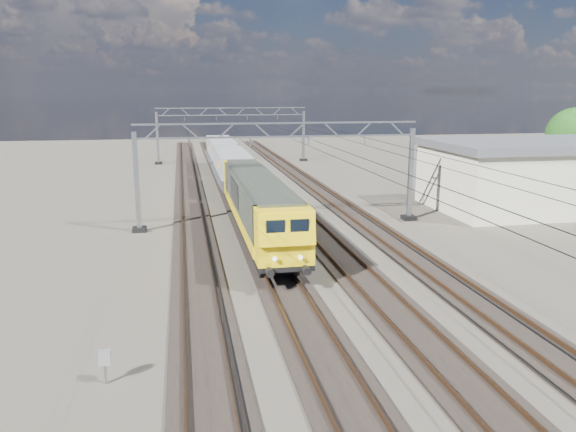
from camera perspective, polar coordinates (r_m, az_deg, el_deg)
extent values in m
plane|color=#2A251F|center=(35.29, 0.30, -2.45)|extent=(160.00, 160.00, 0.00)
cube|color=black|center=(34.67, -9.49, -2.79)|extent=(2.60, 140.00, 0.12)
cube|color=brown|center=(34.63, -10.70, -2.59)|extent=(0.08, 140.00, 0.16)
cube|color=brown|center=(34.65, -8.31, -2.49)|extent=(0.08, 140.00, 0.16)
cube|color=black|center=(34.96, -2.92, -2.50)|extent=(2.60, 140.00, 0.12)
cube|color=brown|center=(34.83, -4.10, -2.30)|extent=(0.08, 140.00, 0.16)
cube|color=brown|center=(35.02, -1.76, -2.20)|extent=(0.08, 140.00, 0.16)
cube|color=black|center=(35.70, 3.45, -2.19)|extent=(2.60, 140.00, 0.12)
cube|color=brown|center=(35.49, 2.33, -2.00)|extent=(0.08, 140.00, 0.16)
cube|color=brown|center=(35.84, 4.57, -1.89)|extent=(0.08, 140.00, 0.16)
cube|color=black|center=(36.86, 9.50, -1.87)|extent=(2.60, 140.00, 0.12)
cube|color=brown|center=(36.58, 8.45, -1.69)|extent=(0.08, 140.00, 0.16)
cube|color=brown|center=(37.07, 10.55, -1.58)|extent=(0.08, 140.00, 0.16)
cube|color=gray|center=(38.03, -15.11, 3.29)|extent=(0.30, 0.30, 6.60)
cube|color=gray|center=(41.16, 12.34, 4.12)|extent=(0.30, 0.30, 6.60)
cube|color=black|center=(38.64, -14.84, -1.32)|extent=(0.90, 0.90, 0.30)
cube|color=black|center=(41.72, 12.14, -0.17)|extent=(0.90, 0.90, 0.30)
cube|color=gray|center=(38.08, -0.86, 9.42)|extent=(19.30, 0.18, 0.12)
cube|color=gray|center=(38.14, -0.85, 8.07)|extent=(19.30, 0.18, 0.12)
cube|color=gray|center=(37.59, -13.57, 8.34)|extent=(1.03, 0.10, 0.94)
cube|color=gray|center=(37.55, -9.92, 8.50)|extent=(1.03, 0.10, 0.94)
cube|color=gray|center=(37.66, -6.26, 8.62)|extent=(1.03, 0.10, 0.94)
cube|color=gray|center=(37.92, -2.64, 8.71)|extent=(1.03, 0.10, 0.94)
cube|color=gray|center=(38.33, 0.92, 8.76)|extent=(1.03, 0.10, 0.94)
cube|color=gray|center=(38.88, 4.39, 8.78)|extent=(1.03, 0.10, 0.94)
cube|color=gray|center=(39.56, 7.75, 8.77)|extent=(1.03, 0.10, 0.94)
cube|color=gray|center=(40.37, 10.99, 8.73)|extent=(1.03, 0.10, 0.94)
cube|color=gray|center=(37.61, -9.97, 7.32)|extent=(0.06, 0.06, 0.65)
cube|color=gray|center=(37.88, -3.86, 7.51)|extent=(0.06, 0.06, 0.65)
cube|color=gray|center=(38.56, 2.10, 7.62)|extent=(0.06, 0.06, 0.65)
cube|color=gray|center=(39.64, 7.80, 7.65)|extent=(0.06, 0.06, 0.65)
cube|color=gray|center=(73.75, -13.12, 7.69)|extent=(0.30, 0.30, 6.60)
cube|color=gray|center=(75.41, 1.59, 8.11)|extent=(0.30, 0.30, 6.60)
cube|color=black|center=(74.07, -13.00, 5.26)|extent=(0.90, 0.90, 0.30)
cube|color=black|center=(75.72, 1.58, 5.73)|extent=(0.90, 0.90, 0.30)
cube|color=gray|center=(73.78, -5.75, 10.87)|extent=(19.30, 0.18, 0.12)
cube|color=gray|center=(73.81, -5.74, 10.17)|extent=(19.30, 0.18, 0.12)
cube|color=gray|center=(73.52, -12.31, 10.29)|extent=(1.03, 0.10, 0.94)
cube|color=gray|center=(73.51, -10.43, 10.37)|extent=(1.03, 0.10, 0.94)
cube|color=gray|center=(73.56, -8.55, 10.44)|extent=(1.03, 0.10, 0.94)
cube|color=gray|center=(73.70, -6.68, 10.50)|extent=(1.03, 0.10, 0.94)
cube|color=gray|center=(73.91, -4.81, 10.54)|extent=(1.03, 0.10, 0.94)
cube|color=gray|center=(74.19, -2.96, 10.58)|extent=(1.03, 0.10, 0.94)
cube|color=gray|center=(74.55, -1.12, 10.60)|extent=(1.03, 0.10, 0.94)
cube|color=gray|center=(74.99, 0.70, 10.61)|extent=(1.03, 0.10, 0.94)
cube|color=gray|center=(73.54, -10.46, 9.77)|extent=(0.06, 0.06, 0.65)
cube|color=gray|center=(73.67, -7.30, 9.88)|extent=(0.06, 0.06, 0.65)
cube|color=gray|center=(74.03, -4.17, 9.96)|extent=(0.06, 0.06, 0.65)
cube|color=gray|center=(74.59, -1.07, 10.01)|extent=(0.06, 0.06, 0.65)
cylinder|color=black|center=(41.62, -10.05, 7.35)|extent=(0.03, 140.00, 0.03)
cylinder|color=black|center=(41.58, -10.07, 8.04)|extent=(0.03, 140.00, 0.03)
cylinder|color=black|center=(41.86, -4.52, 7.54)|extent=(0.03, 140.00, 0.03)
cylinder|color=black|center=(41.82, -4.53, 8.22)|extent=(0.03, 140.00, 0.03)
cylinder|color=black|center=(42.48, 0.90, 7.65)|extent=(0.03, 140.00, 0.03)
cylinder|color=black|center=(42.44, 0.90, 8.32)|extent=(0.03, 140.00, 0.03)
cylinder|color=black|center=(43.46, 6.12, 7.69)|extent=(0.03, 140.00, 0.03)
cylinder|color=black|center=(43.42, 6.13, 8.34)|extent=(0.03, 140.00, 0.03)
cube|color=black|center=(29.24, -1.38, -4.11)|extent=(2.20, 3.60, 0.60)
cube|color=black|center=(41.75, -4.29, 0.93)|extent=(2.20, 3.60, 0.60)
cube|color=black|center=(35.36, -3.10, -0.54)|extent=(2.65, 20.00, 0.25)
cube|color=black|center=(35.45, -3.09, -1.14)|extent=(2.20, 4.50, 0.75)
cube|color=#2C3229|center=(35.07, -3.12, 1.72)|extent=(2.65, 17.00, 2.60)
cube|color=yellow|center=(35.12, -5.28, 0.03)|extent=(0.04, 17.00, 0.60)
cube|color=yellow|center=(35.47, -0.95, 0.21)|extent=(0.04, 17.00, 0.60)
cube|color=black|center=(35.84, -5.49, 2.48)|extent=(0.05, 5.00, 1.40)
cube|color=black|center=(36.18, -1.21, 2.63)|extent=(0.05, 5.00, 1.40)
cube|color=#2C3229|center=(34.84, -3.15, 3.93)|extent=(2.25, 18.00, 0.15)
cube|color=yellow|center=(26.29, -0.47, -1.95)|extent=(2.65, 1.80, 2.60)
cube|color=yellow|center=(25.26, -0.09, -1.38)|extent=(2.60, 0.46, 1.52)
cube|color=black|center=(25.05, -1.29, -1.27)|extent=(0.85, 0.08, 0.75)
cube|color=black|center=(25.25, 1.18, -1.16)|extent=(0.85, 0.08, 0.75)
cylinder|color=black|center=(25.42, -1.88, -5.76)|extent=(0.36, 0.50, 0.36)
cylinder|color=black|center=(25.72, 1.88, -5.54)|extent=(0.36, 0.50, 0.36)
cylinder|color=white|center=(25.37, -1.36, -4.37)|extent=(0.20, 0.08, 0.20)
cylinder|color=white|center=(25.58, 1.30, -4.22)|extent=(0.20, 0.08, 0.20)
cube|color=yellow|center=(43.98, -4.71, 3.90)|extent=(2.65, 1.80, 2.60)
cube|color=yellow|center=(44.84, -4.85, 4.71)|extent=(2.60, 0.46, 1.52)
cube|color=black|center=(44.88, -5.57, 4.83)|extent=(0.85, 0.08, 0.75)
cube|color=black|center=(44.99, -4.17, 4.88)|extent=(0.85, 0.08, 0.75)
cylinder|color=black|center=(45.31, -5.91, 2.34)|extent=(0.36, 0.50, 0.36)
cylinder|color=black|center=(45.48, -3.78, 2.42)|extent=(0.36, 0.50, 0.36)
cylinder|color=white|center=(45.13, -5.60, 3.08)|extent=(0.20, 0.08, 0.20)
cylinder|color=white|center=(45.25, -4.09, 3.13)|extent=(0.20, 0.08, 0.20)
cube|color=black|center=(48.30, -5.19, 2.47)|extent=(2.20, 2.60, 0.55)
cube|color=black|center=(57.15, -6.08, 4.02)|extent=(2.20, 2.60, 0.55)
cube|color=black|center=(52.67, -5.68, 3.69)|extent=(2.40, 13.00, 0.20)
cube|color=slate|center=(52.43, -5.72, 5.55)|extent=(2.80, 12.00, 1.80)
cube|color=#424449|center=(52.52, -6.73, 4.16)|extent=(1.48, 12.00, 1.36)
cube|color=#424449|center=(52.69, -4.66, 4.24)|extent=(1.48, 12.00, 1.36)
cube|color=yellow|center=(49.34, -7.06, 5.20)|extent=(0.04, 1.20, 0.50)
cube|color=black|center=(62.29, -6.48, 4.71)|extent=(2.20, 2.60, 0.55)
cube|color=black|center=(71.19, -7.04, 5.67)|extent=(2.20, 2.60, 0.55)
cube|color=black|center=(66.69, -6.79, 5.53)|extent=(2.40, 13.00, 0.20)
cube|color=slate|center=(66.51, -6.83, 7.00)|extent=(2.80, 12.00, 1.80)
cube|color=#424449|center=(66.58, -7.62, 5.90)|extent=(1.48, 12.00, 1.36)
cube|color=#424449|center=(66.71, -5.98, 5.96)|extent=(1.48, 12.00, 1.36)
cube|color=yellow|center=(63.43, -7.92, 6.79)|extent=(0.04, 1.20, 0.50)
cube|color=gray|center=(19.45, -18.04, -15.02)|extent=(0.09, 0.09, 0.65)
cube|color=#9C9EA3|center=(19.20, -18.16, -13.54)|extent=(0.39, 0.31, 0.47)
cube|color=beige|center=(49.15, 24.93, 3.51)|extent=(18.00, 10.00, 4.80)
cube|color=#5B5D61|center=(48.86, 25.23, 6.63)|extent=(18.60, 10.60, 0.60)
cylinder|color=#362A18|center=(60.33, 26.72, 4.26)|extent=(0.70, 0.70, 3.65)
sphere|color=#133D10|center=(60.02, 27.03, 7.36)|extent=(5.11, 5.11, 5.11)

